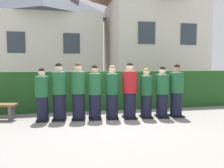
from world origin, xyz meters
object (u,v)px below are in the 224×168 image
student_front_row_4 (112,93)px  student_in_red_blazer (130,92)px  student_front_row_2 (79,93)px  student_front_row_0 (42,96)px  student_front_row_6 (146,94)px  student_front_row_8 (176,92)px  student_front_row_3 (95,93)px  student_front_row_1 (59,93)px  student_front_row_7 (162,93)px

student_front_row_4 → student_in_red_blazer: (0.53, -0.06, 0.04)m
student_front_row_2 → student_front_row_0: bearing=177.2°
student_front_row_6 → student_front_row_8: bearing=-4.0°
student_front_row_6 → student_front_row_8: 0.97m
student_front_row_2 → student_front_row_8: student_front_row_2 is taller
student_front_row_2 → student_front_row_4: student_front_row_2 is taller
student_front_row_3 → student_front_row_8: size_ratio=0.99×
student_front_row_1 → student_front_row_3: 1.04m
student_front_row_8 → student_front_row_4: bearing=175.8°
student_front_row_0 → student_front_row_2: bearing=-2.8°
student_front_row_3 → student_front_row_4: student_front_row_3 is taller
student_front_row_4 → student_front_row_6: bearing=-4.4°
student_front_row_2 → student_front_row_3: 0.48m
student_front_row_4 → student_in_red_blazer: size_ratio=0.95×
student_in_red_blazer → student_front_row_8: bearing=-3.4°
student_front_row_4 → student_front_row_7: student_front_row_4 is taller
student_front_row_1 → student_front_row_6: (2.61, -0.23, -0.07)m
student_front_row_4 → student_front_row_2: bearing=175.2°
student_front_row_0 → student_front_row_4: 2.04m
student_front_row_1 → student_front_row_3: bearing=-5.5°
student_front_row_1 → student_front_row_8: size_ratio=1.02×
student_front_row_7 → student_front_row_2: bearing=175.1°
student_front_row_2 → student_front_row_4: size_ratio=1.05×
student_front_row_2 → student_front_row_7: size_ratio=1.07×
student_in_red_blazer → student_front_row_7: (1.02, -0.07, -0.06)m
student_front_row_2 → student_front_row_7: student_front_row_2 is taller
student_front_row_2 → student_front_row_7: bearing=-4.9°
student_front_row_3 → student_front_row_6: bearing=-4.7°
student_front_row_4 → student_front_row_6: student_front_row_4 is taller
student_front_row_1 → student_front_row_8: student_front_row_1 is taller
student_front_row_4 → student_in_red_blazer: 0.53m
student_front_row_0 → student_front_row_8: student_front_row_8 is taller
student_front_row_3 → student_front_row_7: student_front_row_3 is taller
student_front_row_2 → student_front_row_8: bearing=-4.4°
student_front_row_1 → student_front_row_6: student_front_row_1 is taller
student_front_row_1 → student_front_row_8: bearing=-4.8°
student_front_row_3 → student_front_row_8: student_front_row_8 is taller
student_front_row_3 → student_front_row_0: bearing=176.8°
student_front_row_6 → student_front_row_3: bearing=175.3°
student_front_row_3 → student_front_row_4: (0.52, -0.05, -0.01)m
student_front_row_0 → student_front_row_6: (3.08, -0.22, -0.00)m
student_front_row_6 → student_front_row_1: bearing=175.0°
student_front_row_3 → student_front_row_7: bearing=-5.0°
student_front_row_2 → student_front_row_3: (0.48, -0.03, -0.03)m
student_front_row_0 → student_front_row_7: (3.58, -0.27, 0.02)m
student_front_row_8 → student_in_red_blazer: bearing=176.6°
student_front_row_0 → student_front_row_3: student_front_row_3 is taller
student_front_row_4 → student_front_row_8: 2.02m
student_front_row_1 → student_front_row_6: 2.62m
student_front_row_0 → student_front_row_3: bearing=-3.2°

